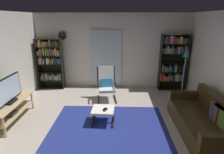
{
  "coord_description": "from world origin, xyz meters",
  "views": [
    {
      "loc": [
        0.23,
        -3.4,
        2.43
      ],
      "look_at": [
        0.08,
        0.97,
        0.98
      ],
      "focal_mm": 28.74,
      "sensor_mm": 36.0,
      "label": 1
    }
  ],
  "objects": [
    {
      "name": "area_rug",
      "position": [
        0.03,
        0.25,
        0.0
      ],
      "size": [
        2.69,
        1.94,
        0.01
      ],
      "primitive_type": "cube",
      "color": "navy",
      "rests_on": "ground"
    },
    {
      "name": "ground_plane",
      "position": [
        0.0,
        0.0,
        0.0
      ],
      "size": [
        7.02,
        7.02,
        0.0
      ],
      "primitive_type": "plane",
      "color": "#B0A395"
    },
    {
      "name": "floor_lamp_by_shelf",
      "position": [
        2.25,
        1.92,
        1.31
      ],
      "size": [
        0.22,
        0.22,
        1.62
      ],
      "color": "#A5A5AD",
      "rests_on": "ground"
    },
    {
      "name": "wall_clock",
      "position": [
        -1.7,
        2.82,
        1.85
      ],
      "size": [
        0.29,
        0.03,
        0.29
      ],
      "color": "silver"
    },
    {
      "name": "cell_phone",
      "position": [
        -0.07,
        0.37,
        0.37
      ],
      "size": [
        0.11,
        0.15,
        0.01
      ],
      "primitive_type": "cube",
      "rotation": [
        0.0,
        0.0,
        -0.34
      ],
      "color": "black",
      "rests_on": "ottoman"
    },
    {
      "name": "wall_back",
      "position": [
        0.0,
        2.9,
        1.3
      ],
      "size": [
        5.6,
        0.06,
        2.6
      ],
      "primitive_type": "cube",
      "color": "silver",
      "rests_on": "ground"
    },
    {
      "name": "tv_remote",
      "position": [
        -0.05,
        0.32,
        0.38
      ],
      "size": [
        0.1,
        0.15,
        0.02
      ],
      "primitive_type": "cube",
      "rotation": [
        0.0,
        0.0,
        -0.49
      ],
      "color": "black",
      "rests_on": "ottoman"
    },
    {
      "name": "tv_stand",
      "position": [
        -2.34,
        0.38,
        0.33
      ],
      "size": [
        0.49,
        1.38,
        0.5
      ],
      "color": "tan",
      "rests_on": "ground"
    },
    {
      "name": "lounge_armchair",
      "position": [
        -0.12,
        1.78,
        0.53
      ],
      "size": [
        0.64,
        0.72,
        1.02
      ],
      "color": "black",
      "rests_on": "ground"
    },
    {
      "name": "glass_door_panel",
      "position": [
        -0.2,
        2.83,
        1.05
      ],
      "size": [
        1.1,
        0.01,
        2.0
      ],
      "primitive_type": "cube",
      "color": "silver"
    },
    {
      "name": "leather_sofa",
      "position": [
        2.12,
        0.06,
        0.3
      ],
      "size": [
        0.91,
        1.99,
        0.81
      ],
      "color": "#36280F",
      "rests_on": "ground"
    },
    {
      "name": "ottoman",
      "position": [
        -0.12,
        0.4,
        0.3
      ],
      "size": [
        0.54,
        0.5,
        0.37
      ],
      "color": "white",
      "rests_on": "ground"
    },
    {
      "name": "bookshelf_near_sofa",
      "position": [
        2.08,
        2.66,
        1.04
      ],
      "size": [
        0.86,
        0.3,
        1.93
      ],
      "color": "black",
      "rests_on": "ground"
    },
    {
      "name": "bookshelf_near_tv",
      "position": [
        -2.15,
        2.65,
        1.0
      ],
      "size": [
        0.87,
        0.3,
        1.77
      ],
      "color": "black",
      "rests_on": "ground"
    },
    {
      "name": "television",
      "position": [
        -2.34,
        0.39,
        0.8
      ],
      "size": [
        0.2,
        0.99,
        0.63
      ],
      "color": "black",
      "rests_on": "tv_stand"
    }
  ]
}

